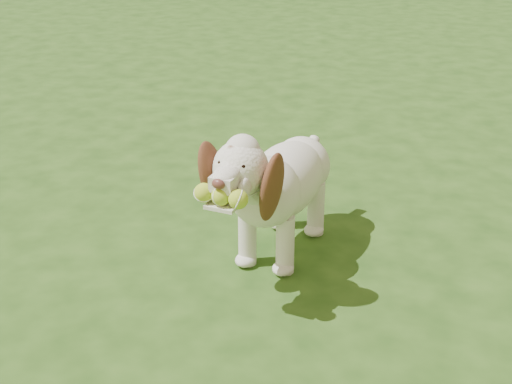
% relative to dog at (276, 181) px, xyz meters
% --- Properties ---
extents(ground, '(80.00, 80.00, 0.00)m').
position_rel_dog_xyz_m(ground, '(-0.49, -0.52, -0.38)').
color(ground, '#1F4012').
rests_on(ground, ground).
extents(dog, '(0.42, 1.08, 0.70)m').
position_rel_dog_xyz_m(dog, '(0.00, 0.00, 0.00)').
color(dog, silver).
rests_on(dog, ground).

